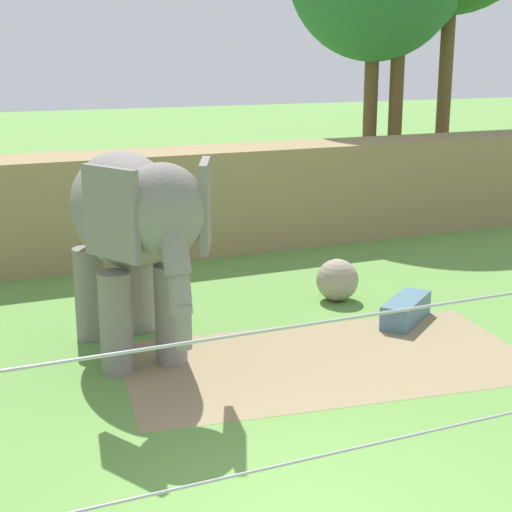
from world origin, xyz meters
name	(u,v)px	position (x,y,z in m)	size (l,w,h in m)	color
dirt_patch	(327,360)	(2.25, 3.86, 0.00)	(6.41, 3.34, 0.01)	#937F5B
embankment_wall	(85,209)	(0.00, 11.41, 1.25)	(36.00, 1.80, 2.50)	#997F56
elephant	(131,223)	(-0.50, 5.24, 2.21)	(1.90, 4.51, 3.34)	gray
enrichment_ball	(337,280)	(3.92, 6.53, 0.42)	(0.83, 0.83, 0.83)	gray
cable_fence	(484,503)	(0.00, -2.52, 1.70)	(12.90, 0.26, 3.38)	brown
feed_trough	(406,310)	(4.46, 4.92, 0.22)	(1.42, 1.25, 0.44)	slate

